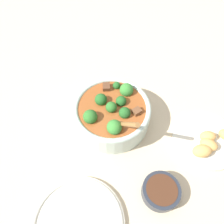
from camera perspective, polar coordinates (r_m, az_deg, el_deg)
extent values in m
plane|color=#C6B293|center=(0.73, 0.00, -2.33)|extent=(4.00, 4.00, 0.00)
cylinder|color=#B2C6BC|center=(0.69, 0.00, -0.70)|extent=(0.24, 0.24, 0.08)
torus|color=#B2C6BC|center=(0.66, 0.00, 1.10)|extent=(0.24, 0.24, 0.02)
cylinder|color=brown|center=(0.68, 0.00, 0.13)|extent=(0.21, 0.21, 0.04)
sphere|color=#2D6B28|center=(0.65, -0.02, 1.24)|extent=(0.03, 0.03, 0.03)
cylinder|color=#6B9956|center=(0.67, -0.02, 0.05)|extent=(0.01, 0.01, 0.02)
sphere|color=#2D6B28|center=(0.63, -5.70, -1.23)|extent=(0.04, 0.04, 0.04)
cylinder|color=#6B9956|center=(0.66, -5.48, -2.65)|extent=(0.01, 0.01, 0.02)
sphere|color=#235B23|center=(0.64, 3.32, -0.22)|extent=(0.03, 0.03, 0.03)
cylinder|color=#6B9956|center=(0.66, 3.21, -1.41)|extent=(0.01, 0.01, 0.02)
sphere|color=#387F33|center=(0.69, 3.79, 5.78)|extent=(0.04, 0.04, 0.04)
cylinder|color=#6B9956|center=(0.72, 3.65, 4.18)|extent=(0.02, 0.02, 0.02)
sphere|color=#235B23|center=(0.67, -2.93, 3.28)|extent=(0.04, 0.04, 0.04)
cylinder|color=#6B9956|center=(0.69, -2.83, 1.94)|extent=(0.01, 0.01, 0.02)
sphere|color=#387F33|center=(0.61, 0.60, -3.98)|extent=(0.04, 0.04, 0.04)
cylinder|color=#6B9956|center=(0.64, 0.58, -5.36)|extent=(0.02, 0.02, 0.02)
sphere|color=#235B23|center=(0.67, 2.37, 2.84)|extent=(0.03, 0.03, 0.03)
cylinder|color=#6B9956|center=(0.69, 2.31, 1.66)|extent=(0.01, 0.01, 0.01)
sphere|color=#235B23|center=(0.70, 1.19, 6.94)|extent=(0.02, 0.02, 0.02)
cylinder|color=#6B9956|center=(0.72, 1.16, 6.02)|extent=(0.01, 0.01, 0.01)
cube|color=brown|center=(0.70, -1.47, 6.46)|extent=(0.03, 0.03, 0.02)
cube|color=brown|center=(0.65, 6.46, 0.11)|extent=(0.03, 0.03, 0.02)
ellipsoid|color=olive|center=(0.64, 2.05, -3.10)|extent=(0.04, 0.03, 0.01)
cylinder|color=olive|center=(0.56, 4.08, -3.23)|extent=(0.07, 0.08, 0.14)
cylinder|color=#232833|center=(0.63, 12.58, -19.56)|extent=(0.10, 0.10, 0.04)
cylinder|color=#472819|center=(0.62, 12.82, -19.26)|extent=(0.08, 0.08, 0.01)
cylinder|color=silver|center=(0.63, -8.96, -26.95)|extent=(0.24, 0.24, 0.01)
torus|color=silver|center=(0.62, -9.04, -26.89)|extent=(0.23, 0.23, 0.01)
cylinder|color=silver|center=(0.75, 23.11, -6.49)|extent=(0.20, 0.20, 0.01)
ellipsoid|color=tan|center=(0.71, 23.93, -7.99)|extent=(0.06, 0.04, 0.03)
ellipsoid|color=tan|center=(0.73, 23.79, -5.83)|extent=(0.06, 0.05, 0.03)
ellipsoid|color=tan|center=(0.70, 22.46, -9.37)|extent=(0.07, 0.06, 0.04)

